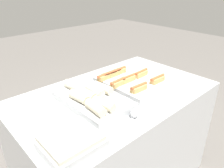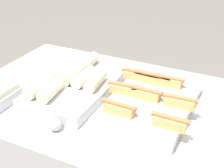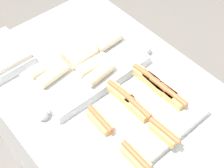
# 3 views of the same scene
# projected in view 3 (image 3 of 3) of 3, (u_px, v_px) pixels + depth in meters

# --- Properties ---
(counter) EXTENTS (1.43, 0.86, 0.87)m
(counter) POSITION_uv_depth(u_px,v_px,m) (116.00, 146.00, 1.71)
(counter) COLOR silver
(counter) RESTS_ON ground_plane
(tray_hotdogs) EXTENTS (0.39, 0.48, 0.10)m
(tray_hotdogs) POSITION_uv_depth(u_px,v_px,m) (142.00, 115.00, 1.27)
(tray_hotdogs) COLOR silver
(tray_hotdogs) RESTS_ON counter
(tray_wraps) EXTENTS (0.31, 0.53, 0.11)m
(tray_wraps) POSITION_uv_depth(u_px,v_px,m) (85.00, 66.00, 1.44)
(tray_wraps) COLOR silver
(tray_wraps) RESTS_ON counter
(tray_side_front) EXTENTS (0.27, 0.24, 0.07)m
(tray_side_front) POSITION_uv_depth(u_px,v_px,m) (0.00, 56.00, 1.48)
(tray_side_front) COLOR silver
(tray_side_front) RESTS_ON counter
(serving_spoon_near) EXTENTS (0.24, 0.05, 0.05)m
(serving_spoon_near) POSITION_uv_depth(u_px,v_px,m) (41.00, 113.00, 1.30)
(serving_spoon_near) COLOR #B2B5BA
(serving_spoon_near) RESTS_ON counter
(serving_spoon_far) EXTENTS (0.26, 0.05, 0.05)m
(serving_spoon_far) POSITION_uv_depth(u_px,v_px,m) (144.00, 48.00, 1.54)
(serving_spoon_far) COLOR #B2B5BA
(serving_spoon_far) RESTS_ON counter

